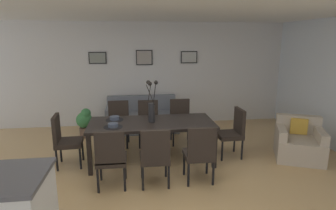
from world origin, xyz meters
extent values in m
plane|color=tan|center=(0.00, 0.00, 0.00)|extent=(9.00, 9.00, 0.00)
cube|color=silver|center=(0.00, 3.25, 1.30)|extent=(9.00, 0.10, 2.60)
cube|color=white|center=(0.00, 0.40, 2.64)|extent=(9.00, 7.20, 0.08)
cube|color=black|center=(-0.04, 0.83, 0.71)|extent=(2.20, 0.96, 0.05)
cube|color=black|center=(1.00, 1.26, 0.34)|extent=(0.07, 0.07, 0.69)
cube|color=black|center=(-1.08, 1.26, 0.34)|extent=(0.07, 0.07, 0.69)
cube|color=black|center=(1.00, 0.41, 0.34)|extent=(0.07, 0.07, 0.69)
cube|color=black|center=(-1.08, 0.41, 0.34)|extent=(0.07, 0.07, 0.69)
cube|color=black|center=(-0.70, 0.02, 0.42)|extent=(0.44, 0.44, 0.08)
cube|color=black|center=(-0.70, -0.17, 0.68)|extent=(0.42, 0.06, 0.48)
cylinder|color=black|center=(-0.51, 0.21, 0.19)|extent=(0.04, 0.04, 0.38)
cylinder|color=black|center=(-0.89, 0.21, 0.19)|extent=(0.04, 0.04, 0.38)
cylinder|color=black|center=(-0.51, -0.17, 0.19)|extent=(0.04, 0.04, 0.38)
cylinder|color=black|center=(-0.89, -0.17, 0.19)|extent=(0.04, 0.04, 0.38)
cube|color=black|center=(-0.67, 1.67, 0.42)|extent=(0.47, 0.47, 0.08)
cube|color=black|center=(-0.66, 1.86, 0.68)|extent=(0.42, 0.09, 0.48)
cylinder|color=black|center=(-0.87, 1.49, 0.19)|extent=(0.04, 0.04, 0.38)
cylinder|color=black|center=(-0.50, 1.47, 0.19)|extent=(0.04, 0.04, 0.38)
cylinder|color=black|center=(-0.85, 1.87, 0.19)|extent=(0.04, 0.04, 0.38)
cylinder|color=black|center=(-0.47, 1.85, 0.19)|extent=(0.04, 0.04, 0.38)
cube|color=black|center=(-0.06, 0.00, 0.42)|extent=(0.45, 0.45, 0.08)
cube|color=black|center=(-0.06, -0.19, 0.68)|extent=(0.42, 0.07, 0.48)
cylinder|color=black|center=(0.14, 0.19, 0.19)|extent=(0.04, 0.04, 0.38)
cylinder|color=black|center=(-0.24, 0.20, 0.19)|extent=(0.04, 0.04, 0.38)
cylinder|color=black|center=(0.13, -0.19, 0.19)|extent=(0.04, 0.04, 0.38)
cylinder|color=black|center=(-0.25, -0.18, 0.19)|extent=(0.04, 0.04, 0.38)
cube|color=black|center=(-0.05, 1.64, 0.42)|extent=(0.45, 0.45, 0.08)
cube|color=black|center=(-0.04, 1.83, 0.68)|extent=(0.42, 0.07, 0.48)
cylinder|color=black|center=(-0.24, 1.45, 0.19)|extent=(0.04, 0.04, 0.38)
cylinder|color=black|center=(0.14, 1.44, 0.19)|extent=(0.04, 0.04, 0.38)
cylinder|color=black|center=(-0.23, 1.83, 0.19)|extent=(0.04, 0.04, 0.38)
cylinder|color=black|center=(0.15, 1.82, 0.19)|extent=(0.04, 0.04, 0.38)
cube|color=black|center=(0.63, 0.03, 0.42)|extent=(0.45, 0.45, 0.08)
cube|color=black|center=(0.62, -0.16, 0.68)|extent=(0.42, 0.07, 0.48)
cylinder|color=black|center=(0.82, 0.21, 0.19)|extent=(0.04, 0.04, 0.38)
cylinder|color=black|center=(0.44, 0.22, 0.19)|extent=(0.04, 0.04, 0.38)
cylinder|color=black|center=(0.81, -0.17, 0.19)|extent=(0.04, 0.04, 0.38)
cylinder|color=black|center=(0.43, -0.16, 0.19)|extent=(0.04, 0.04, 0.38)
cube|color=black|center=(0.64, 1.67, 0.42)|extent=(0.44, 0.44, 0.08)
cube|color=black|center=(0.65, 1.86, 0.68)|extent=(0.42, 0.06, 0.48)
cylinder|color=black|center=(0.45, 1.48, 0.19)|extent=(0.04, 0.04, 0.38)
cylinder|color=black|center=(0.83, 1.48, 0.19)|extent=(0.04, 0.04, 0.38)
cylinder|color=black|center=(0.46, 1.86, 0.19)|extent=(0.04, 0.04, 0.38)
cylinder|color=black|center=(0.84, 1.86, 0.19)|extent=(0.04, 0.04, 0.38)
cube|color=black|center=(-1.47, 0.83, 0.42)|extent=(0.47, 0.47, 0.08)
cube|color=black|center=(-1.66, 0.82, 0.68)|extent=(0.09, 0.42, 0.48)
cylinder|color=black|center=(-1.27, 0.65, 0.19)|extent=(0.04, 0.04, 0.38)
cylinder|color=black|center=(-1.30, 1.03, 0.19)|extent=(0.04, 0.04, 0.38)
cylinder|color=black|center=(-1.65, 0.63, 0.19)|extent=(0.04, 0.04, 0.38)
cylinder|color=black|center=(-1.67, 1.01, 0.19)|extent=(0.04, 0.04, 0.38)
cube|color=black|center=(1.41, 0.85, 0.42)|extent=(0.45, 0.45, 0.08)
cube|color=black|center=(1.60, 0.86, 0.68)|extent=(0.07, 0.42, 0.48)
cylinder|color=black|center=(1.22, 1.04, 0.19)|extent=(0.04, 0.04, 0.38)
cylinder|color=black|center=(1.23, 0.66, 0.19)|extent=(0.04, 0.04, 0.38)
cylinder|color=black|center=(1.60, 1.05, 0.19)|extent=(0.04, 0.04, 0.38)
cylinder|color=black|center=(1.61, 0.67, 0.19)|extent=(0.04, 0.04, 0.38)
cylinder|color=#232326|center=(-0.04, 0.83, 0.91)|extent=(0.11, 0.11, 0.34)
cylinder|color=black|center=(0.02, 0.85, 1.24)|extent=(0.05, 0.12, 0.37)
sphere|color=black|center=(0.05, 0.86, 1.44)|extent=(0.07, 0.07, 0.07)
cylinder|color=black|center=(-0.07, 0.89, 1.24)|extent=(0.08, 0.05, 0.38)
sphere|color=black|center=(-0.08, 0.91, 1.44)|extent=(0.07, 0.07, 0.07)
cylinder|color=black|center=(-0.06, 0.78, 1.24)|extent=(0.15, 0.06, 0.36)
sphere|color=black|center=(-0.06, 0.75, 1.44)|extent=(0.07, 0.07, 0.07)
cylinder|color=black|center=(-0.70, 0.62, 0.74)|extent=(0.32, 0.32, 0.01)
cylinder|color=#475166|center=(-0.70, 0.62, 0.78)|extent=(0.17, 0.17, 0.06)
cylinder|color=#3C4556|center=(-0.70, 0.62, 0.79)|extent=(0.13, 0.13, 0.04)
cylinder|color=black|center=(-0.70, 1.05, 0.74)|extent=(0.32, 0.32, 0.01)
cylinder|color=#475166|center=(-0.70, 1.05, 0.78)|extent=(0.17, 0.17, 0.06)
cylinder|color=#3C4556|center=(-0.70, 1.05, 0.79)|extent=(0.13, 0.13, 0.04)
cube|color=slate|center=(-0.14, 2.65, 0.21)|extent=(1.70, 0.84, 0.42)
cube|color=slate|center=(-0.14, 2.99, 0.61)|extent=(1.70, 0.16, 0.38)
cube|color=slate|center=(0.67, 2.65, 0.52)|extent=(0.10, 0.84, 0.20)
cube|color=slate|center=(-0.94, 2.65, 0.52)|extent=(0.10, 0.84, 0.20)
cube|color=#B7A893|center=(2.67, 0.59, 0.20)|extent=(1.05, 1.05, 0.40)
cube|color=#B7A893|center=(2.80, 0.88, 0.57)|extent=(0.80, 0.46, 0.35)
cube|color=#B7A893|center=(2.97, 0.44, 0.49)|extent=(0.40, 0.68, 0.18)
cube|color=#B7A893|center=(2.36, 0.70, 0.49)|extent=(0.40, 0.68, 0.18)
cube|color=gold|center=(2.76, 0.79, 0.56)|extent=(0.31, 0.19, 0.30)
cube|color=black|center=(-1.18, 3.18, 1.73)|extent=(0.43, 0.02, 0.29)
cube|color=gray|center=(-1.18, 3.17, 1.73)|extent=(0.38, 0.01, 0.24)
cube|color=black|center=(-0.04, 3.18, 1.73)|extent=(0.41, 0.02, 0.38)
cube|color=#9E9389|center=(-0.04, 3.17, 1.73)|extent=(0.36, 0.01, 0.33)
cube|color=black|center=(1.11, 3.18, 1.73)|extent=(0.42, 0.02, 0.31)
cube|color=#B2B2AD|center=(1.11, 3.17, 1.73)|extent=(0.37, 0.01, 0.26)
cylinder|color=brown|center=(-1.46, 2.33, 0.11)|extent=(0.24, 0.24, 0.22)
sphere|color=#387A42|center=(-1.46, 2.33, 0.40)|extent=(0.36, 0.36, 0.36)
sphere|color=#387A42|center=(-1.41, 2.30, 0.56)|extent=(0.22, 0.22, 0.22)
camera|label=1|loc=(-0.37, -3.90, 2.16)|focal=29.78mm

